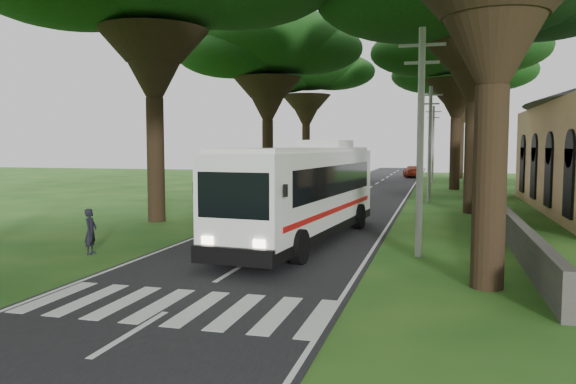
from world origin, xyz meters
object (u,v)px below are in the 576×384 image
object	(u,v)px
coach_bus	(304,191)
distant_car_a	(343,179)
pole_far	(433,143)
distant_car_c	(412,171)
pedestrian	(91,231)
pole_near	(420,139)
distant_car_b	(355,173)
pole_mid	(430,142)

from	to	relation	value
coach_bus	distant_car_a	distance (m)	33.00
pole_far	distant_car_c	distance (m)	11.13
coach_bus	pedestrian	distance (m)	8.39
distant_car_c	distant_car_a	bearing A→B (deg)	60.70
pole_near	distant_car_a	bearing A→B (deg)	103.71
pole_far	distant_car_c	bearing A→B (deg)	103.67
distant_car_c	pole_far	bearing A→B (deg)	95.61
coach_bus	distant_car_b	xyz separation A→B (m)	(-3.81, 40.80, -1.29)
coach_bus	distant_car_a	bearing A→B (deg)	102.14
distant_car_a	pole_near	bearing A→B (deg)	103.88
distant_car_c	pedestrian	distance (m)	53.66
coach_bus	distant_car_c	size ratio (longest dim) A/B	2.74
pole_near	pedestrian	distance (m)	12.28
distant_car_b	pole_far	bearing A→B (deg)	-38.29
distant_car_a	distant_car_b	bearing A→B (deg)	-89.83
pedestrian	pole_mid	bearing A→B (deg)	-38.73
pole_near	pedestrian	bearing A→B (deg)	-167.18
pole_near	pole_far	xyz separation A→B (m)	(0.00, 40.00, 0.00)
pole_mid	pedestrian	bearing A→B (deg)	-116.98
coach_bus	pedestrian	size ratio (longest dim) A/B	7.98
pole_near	distant_car_b	distance (m)	43.87
pole_far	distant_car_a	size ratio (longest dim) A/B	2.18
pole_mid	distant_car_c	bearing A→B (deg)	94.72
pedestrian	coach_bus	bearing A→B (deg)	-67.06
coach_bus	distant_car_c	bearing A→B (deg)	92.91
pole_mid	coach_bus	xyz separation A→B (m)	(-4.69, -17.90, -2.11)
distant_car_c	coach_bus	bearing A→B (deg)	79.34
pole_far	coach_bus	size ratio (longest dim) A/B	0.60
distant_car_b	distant_car_c	bearing A→B (deg)	31.45
pole_mid	distant_car_b	size ratio (longest dim) A/B	1.76
pole_mid	distant_car_a	world-z (taller)	pole_mid
distant_car_a	distant_car_b	xyz separation A→B (m)	(0.00, 8.06, 0.13)
pole_mid	coach_bus	size ratio (longest dim) A/B	0.60
pole_near	distant_car_c	xyz separation A→B (m)	(-2.50, 50.28, -3.45)
pole_far	pedestrian	size ratio (longest dim) A/B	4.81
distant_car_a	coach_bus	bearing A→B (deg)	96.80
pole_near	pole_far	world-z (taller)	same
distant_car_a	pedestrian	size ratio (longest dim) A/B	2.20
distant_car_b	pedestrian	xyz separation A→B (m)	(-3.02, -45.53, 0.05)
coach_bus	pedestrian	world-z (taller)	coach_bus
pole_mid	pole_far	world-z (taller)	same
pole_far	coach_bus	world-z (taller)	pole_far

